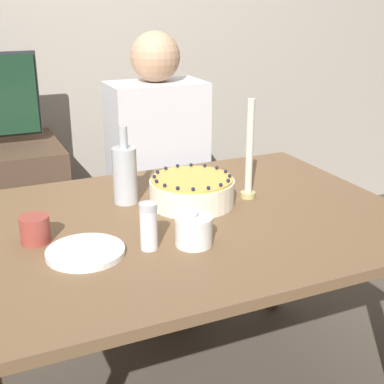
# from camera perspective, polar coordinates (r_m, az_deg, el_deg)

# --- Properties ---
(wall_behind) EXTENTS (8.00, 0.05, 2.60)m
(wall_behind) POSITION_cam_1_polar(r_m,az_deg,el_deg) (2.85, -12.69, 18.48)
(wall_behind) COLOR #ADA393
(wall_behind) RESTS_ON ground_plane
(dining_table) EXTENTS (1.36, 0.99, 0.72)m
(dining_table) POSITION_cam_1_polar(r_m,az_deg,el_deg) (1.69, -0.80, -6.08)
(dining_table) COLOR brown
(dining_table) RESTS_ON ground_plane
(cake) EXTENTS (0.28, 0.28, 0.10)m
(cake) POSITION_cam_1_polar(r_m,az_deg,el_deg) (1.74, -0.00, 0.12)
(cake) COLOR #EFE5CC
(cake) RESTS_ON dining_table
(sugar_bowl) EXTENTS (0.10, 0.10, 0.11)m
(sugar_bowl) POSITION_cam_1_polar(r_m,az_deg,el_deg) (1.45, 0.19, -4.11)
(sugar_bowl) COLOR white
(sugar_bowl) RESTS_ON dining_table
(sugar_shaker) EXTENTS (0.05, 0.05, 0.13)m
(sugar_shaker) POSITION_cam_1_polar(r_m,az_deg,el_deg) (1.43, -4.65, -3.64)
(sugar_shaker) COLOR white
(sugar_shaker) RESTS_ON dining_table
(plate_stack) EXTENTS (0.21, 0.21, 0.02)m
(plate_stack) POSITION_cam_1_polar(r_m,az_deg,el_deg) (1.44, -11.30, -6.29)
(plate_stack) COLOR white
(plate_stack) RESTS_ON dining_table
(candle) EXTENTS (0.05, 0.05, 0.33)m
(candle) POSITION_cam_1_polar(r_m,az_deg,el_deg) (1.77, 6.13, 3.68)
(candle) COLOR tan
(candle) RESTS_ON dining_table
(bottle) EXTENTS (0.08, 0.08, 0.26)m
(bottle) POSITION_cam_1_polar(r_m,az_deg,el_deg) (1.75, -7.17, 1.93)
(bottle) COLOR #B2B7BC
(bottle) RESTS_ON dining_table
(cup) EXTENTS (0.08, 0.08, 0.08)m
(cup) POSITION_cam_1_polar(r_m,az_deg,el_deg) (1.53, -16.40, -3.84)
(cup) COLOR #993D33
(cup) RESTS_ON dining_table
(person_man_blue_shirt) EXTENTS (0.40, 0.34, 1.23)m
(person_man_blue_shirt) POSITION_cam_1_polar(r_m,az_deg,el_deg) (2.37, -3.60, -0.22)
(person_man_blue_shirt) COLOR #2D2D38
(person_man_blue_shirt) RESTS_ON ground_plane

